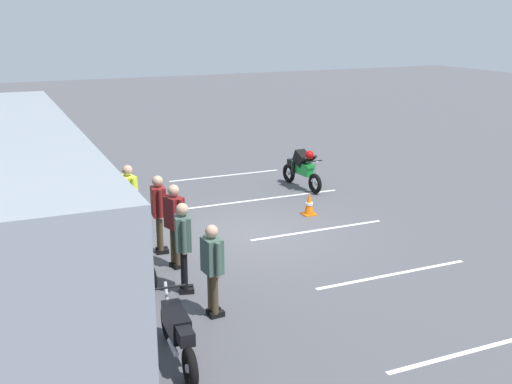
{
  "coord_description": "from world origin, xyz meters",
  "views": [
    {
      "loc": [
        -12.91,
        5.89,
        5.06
      ],
      "look_at": [
        -0.2,
        -0.03,
        1.1
      ],
      "focal_mm": 43.97,
      "sensor_mm": 36.0,
      "label": 1
    }
  ],
  "objects_px": {
    "spectator_right": "(159,207)",
    "spectator_far_right": "(129,195)",
    "spectator_left": "(183,240)",
    "parked_motorcycle_dark": "(178,333)",
    "traffic_cone": "(309,203)",
    "stunt_motorcycle": "(302,168)",
    "parked_motorcycle_silver": "(135,256)",
    "spectator_far_left": "(212,263)",
    "tour_bus": "(7,220)",
    "spectator_centre": "(174,219)"
  },
  "relations": [
    {
      "from": "spectator_right",
      "to": "spectator_far_right",
      "type": "height_order",
      "value": "spectator_far_right"
    },
    {
      "from": "spectator_left",
      "to": "parked_motorcycle_dark",
      "type": "xyz_separation_m",
      "value": [
        -2.33,
        0.89,
        -0.57
      ]
    },
    {
      "from": "traffic_cone",
      "to": "spectator_left",
      "type": "bearing_deg",
      "value": 125.27
    },
    {
      "from": "spectator_right",
      "to": "stunt_motorcycle",
      "type": "height_order",
      "value": "spectator_right"
    },
    {
      "from": "spectator_left",
      "to": "spectator_right",
      "type": "bearing_deg",
      "value": -4.56
    },
    {
      "from": "parked_motorcycle_silver",
      "to": "traffic_cone",
      "type": "distance_m",
      "value": 5.63
    },
    {
      "from": "spectator_far_left",
      "to": "parked_motorcycle_dark",
      "type": "distance_m",
      "value": 1.65
    },
    {
      "from": "tour_bus",
      "to": "spectator_left",
      "type": "relative_size",
      "value": 6.07
    },
    {
      "from": "stunt_motorcycle",
      "to": "traffic_cone",
      "type": "relative_size",
      "value": 3.26
    },
    {
      "from": "spectator_left",
      "to": "stunt_motorcycle",
      "type": "distance_m",
      "value": 7.97
    },
    {
      "from": "tour_bus",
      "to": "spectator_far_left",
      "type": "distance_m",
      "value": 3.66
    },
    {
      "from": "parked_motorcycle_dark",
      "to": "parked_motorcycle_silver",
      "type": "bearing_deg",
      "value": -3.76
    },
    {
      "from": "spectator_far_right",
      "to": "parked_motorcycle_dark",
      "type": "relative_size",
      "value": 0.87
    },
    {
      "from": "spectator_centre",
      "to": "spectator_far_right",
      "type": "relative_size",
      "value": 1.0
    },
    {
      "from": "parked_motorcycle_silver",
      "to": "traffic_cone",
      "type": "relative_size",
      "value": 3.26
    },
    {
      "from": "spectator_left",
      "to": "spectator_centre",
      "type": "height_order",
      "value": "spectator_centre"
    },
    {
      "from": "parked_motorcycle_dark",
      "to": "stunt_motorcycle",
      "type": "bearing_deg",
      "value": -39.43
    },
    {
      "from": "parked_motorcycle_silver",
      "to": "stunt_motorcycle",
      "type": "height_order",
      "value": "stunt_motorcycle"
    },
    {
      "from": "spectator_far_left",
      "to": "stunt_motorcycle",
      "type": "xyz_separation_m",
      "value": [
        6.75,
        -5.5,
        -0.38
      ]
    },
    {
      "from": "spectator_centre",
      "to": "parked_motorcycle_silver",
      "type": "distance_m",
      "value": 1.09
    },
    {
      "from": "spectator_left",
      "to": "parked_motorcycle_dark",
      "type": "height_order",
      "value": "spectator_left"
    },
    {
      "from": "tour_bus",
      "to": "traffic_cone",
      "type": "relative_size",
      "value": 17.0
    },
    {
      "from": "tour_bus",
      "to": "spectator_centre",
      "type": "bearing_deg",
      "value": -80.88
    },
    {
      "from": "spectator_left",
      "to": "parked_motorcycle_silver",
      "type": "bearing_deg",
      "value": 33.32
    },
    {
      "from": "spectator_right",
      "to": "parked_motorcycle_silver",
      "type": "bearing_deg",
      "value": 144.06
    },
    {
      "from": "stunt_motorcycle",
      "to": "spectator_far_left",
      "type": "bearing_deg",
      "value": 140.82
    },
    {
      "from": "spectator_left",
      "to": "spectator_far_right",
      "type": "distance_m",
      "value": 3.34
    },
    {
      "from": "tour_bus",
      "to": "stunt_motorcycle",
      "type": "xyz_separation_m",
      "value": [
        4.9,
        -8.59,
        -1.03
      ]
    },
    {
      "from": "spectator_centre",
      "to": "spectator_right",
      "type": "distance_m",
      "value": 0.95
    },
    {
      "from": "spectator_far_right",
      "to": "traffic_cone",
      "type": "relative_size",
      "value": 2.82
    },
    {
      "from": "spectator_left",
      "to": "stunt_motorcycle",
      "type": "relative_size",
      "value": 0.86
    },
    {
      "from": "tour_bus",
      "to": "spectator_far_right",
      "type": "distance_m",
      "value": 3.84
    },
    {
      "from": "spectator_centre",
      "to": "spectator_far_right",
      "type": "height_order",
      "value": "spectator_centre"
    },
    {
      "from": "spectator_centre",
      "to": "parked_motorcycle_silver",
      "type": "xyz_separation_m",
      "value": [
        -0.21,
        0.89,
        -0.59
      ]
    },
    {
      "from": "spectator_left",
      "to": "traffic_cone",
      "type": "bearing_deg",
      "value": -54.73
    },
    {
      "from": "spectator_centre",
      "to": "spectator_left",
      "type": "bearing_deg",
      "value": 169.58
    },
    {
      "from": "parked_motorcycle_silver",
      "to": "spectator_far_left",
      "type": "bearing_deg",
      "value": -159.56
    },
    {
      "from": "tour_bus",
      "to": "spectator_far_right",
      "type": "height_order",
      "value": "tour_bus"
    },
    {
      "from": "spectator_far_right",
      "to": "spectator_right",
      "type": "bearing_deg",
      "value": -162.41
    },
    {
      "from": "spectator_far_right",
      "to": "parked_motorcycle_dark",
      "type": "bearing_deg",
      "value": 173.0
    },
    {
      "from": "tour_bus",
      "to": "spectator_far_left",
      "type": "bearing_deg",
      "value": -121.04
    },
    {
      "from": "spectator_left",
      "to": "spectator_centre",
      "type": "bearing_deg",
      "value": -10.42
    },
    {
      "from": "spectator_left",
      "to": "parked_motorcycle_silver",
      "type": "relative_size",
      "value": 0.86
    },
    {
      "from": "spectator_centre",
      "to": "spectator_far_left",
      "type": "bearing_deg",
      "value": 177.83
    },
    {
      "from": "spectator_right",
      "to": "spectator_far_right",
      "type": "xyz_separation_m",
      "value": [
        1.16,
        0.37,
        0.02
      ]
    },
    {
      "from": "stunt_motorcycle",
      "to": "spectator_centre",
      "type": "bearing_deg",
      "value": 129.02
    },
    {
      "from": "spectator_far_right",
      "to": "tour_bus",
      "type": "bearing_deg",
      "value": 133.57
    },
    {
      "from": "parked_motorcycle_dark",
      "to": "traffic_cone",
      "type": "height_order",
      "value": "parked_motorcycle_dark"
    },
    {
      "from": "spectator_far_left",
      "to": "stunt_motorcycle",
      "type": "distance_m",
      "value": 8.72
    },
    {
      "from": "stunt_motorcycle",
      "to": "traffic_cone",
      "type": "bearing_deg",
      "value": 155.16
    }
  ]
}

